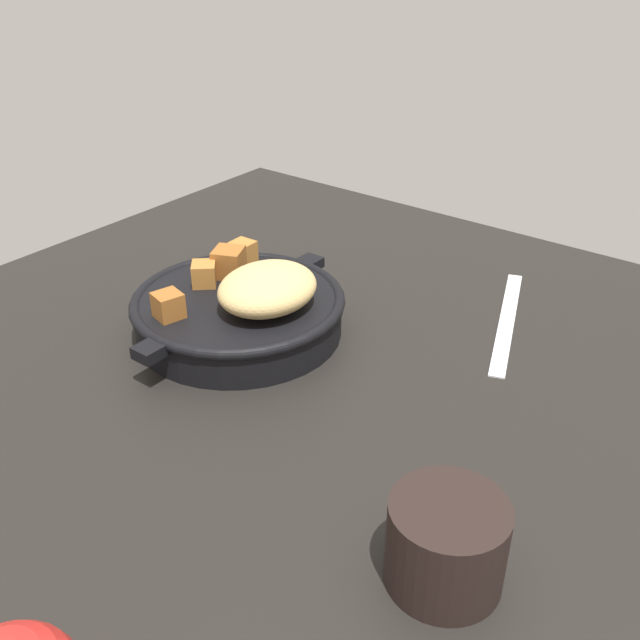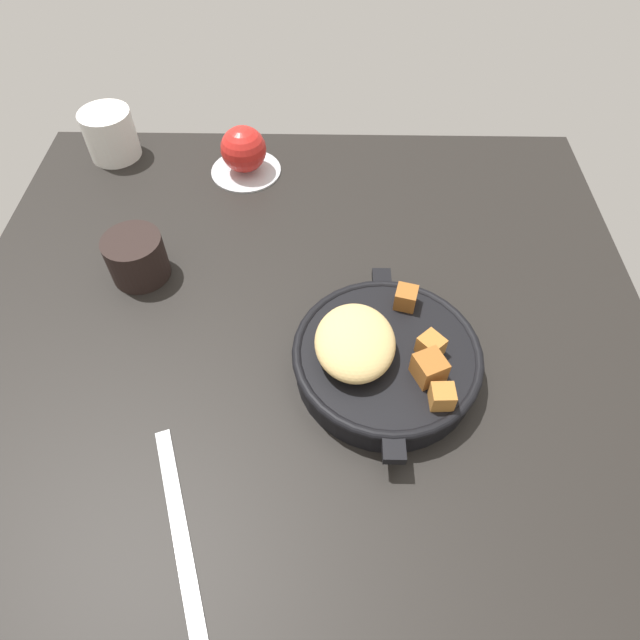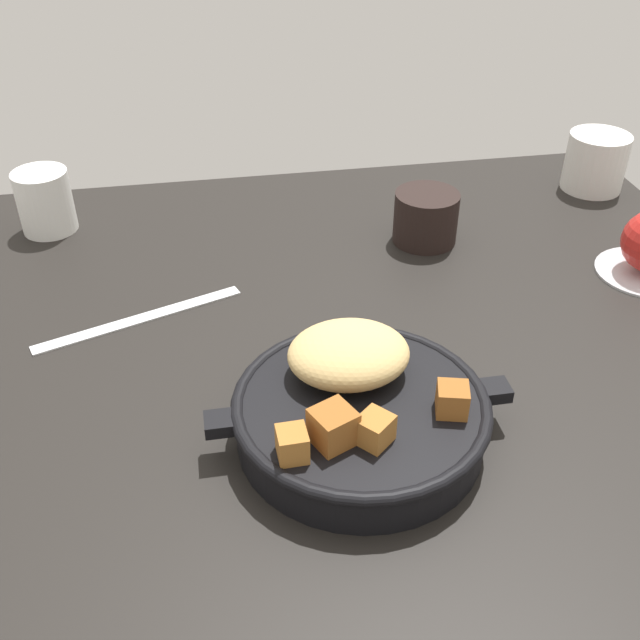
# 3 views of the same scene
# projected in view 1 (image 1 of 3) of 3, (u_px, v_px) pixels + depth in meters

# --- Properties ---
(ground_plane) EXTENTS (0.93, 0.91, 0.02)m
(ground_plane) POSITION_uv_depth(u_px,v_px,m) (295.00, 391.00, 0.70)
(ground_plane) COLOR black
(cast_iron_skillet) EXTENTS (0.27, 0.22, 0.08)m
(cast_iron_skillet) POSITION_uv_depth(u_px,v_px,m) (242.00, 307.00, 0.75)
(cast_iron_skillet) COLOR black
(cast_iron_skillet) RESTS_ON ground_plane
(butter_knife) EXTENTS (0.22, 0.09, 0.00)m
(butter_knife) POSITION_uv_depth(u_px,v_px,m) (507.00, 320.00, 0.79)
(butter_knife) COLOR silver
(butter_knife) RESTS_ON ground_plane
(coffee_mug_dark) EXTENTS (0.08, 0.08, 0.06)m
(coffee_mug_dark) POSITION_uv_depth(u_px,v_px,m) (446.00, 544.00, 0.47)
(coffee_mug_dark) COLOR black
(coffee_mug_dark) RESTS_ON ground_plane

